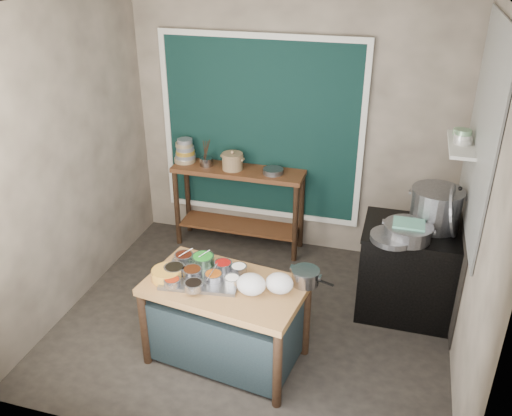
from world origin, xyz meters
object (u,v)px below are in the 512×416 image
(prep_table, at_px, (226,322))
(saucepan, at_px, (305,277))
(ceramic_crock, at_px, (232,162))
(condiment_tray, at_px, (202,277))
(stock_pot, at_px, (436,208))
(utensil_cup, at_px, (206,162))
(back_counter, at_px, (239,208))
(yellow_basin, at_px, (167,275))
(steamer, at_px, (408,232))
(stove_block, at_px, (410,272))

(prep_table, bearing_deg, saucepan, 24.69)
(saucepan, distance_m, ceramic_crock, 1.99)
(condiment_tray, height_order, stock_pot, stock_pot)
(saucepan, xyz_separation_m, utensil_cup, (-1.44, 1.64, 0.18))
(back_counter, height_order, yellow_basin, back_counter)
(utensil_cup, bearing_deg, back_counter, 0.44)
(condiment_tray, distance_m, yellow_basin, 0.28)
(condiment_tray, bearing_deg, stock_pot, 33.26)
(back_counter, xyz_separation_m, condiment_tray, (0.27, -1.80, 0.29))
(ceramic_crock, xyz_separation_m, stock_pot, (2.09, -0.61, 0.03))
(condiment_tray, height_order, steamer, steamer)
(stove_block, bearing_deg, stock_pot, 34.16)
(yellow_basin, distance_m, steamer, 2.07)
(stove_block, height_order, stock_pot, stock_pot)
(yellow_basin, relative_size, ceramic_crock, 1.00)
(stove_block, relative_size, utensil_cup, 5.96)
(yellow_basin, xyz_separation_m, steamer, (1.82, 0.96, 0.15))
(back_counter, bearing_deg, ceramic_crock, -156.00)
(stock_pot, bearing_deg, yellow_basin, -148.28)
(prep_table, height_order, steamer, steamer)
(back_counter, relative_size, steamer, 3.41)
(stock_pot, xyz_separation_m, steamer, (-0.22, -0.29, -0.11))
(stove_block, distance_m, stock_pot, 0.66)
(condiment_tray, bearing_deg, prep_table, -8.74)
(back_counter, xyz_separation_m, ceramic_crock, (-0.06, -0.02, 0.56))
(ceramic_crock, bearing_deg, utensil_cup, 175.95)
(saucepan, bearing_deg, ceramic_crock, 143.18)
(yellow_basin, bearing_deg, stove_block, 31.54)
(stove_block, distance_m, saucepan, 1.29)
(stove_block, relative_size, steamer, 2.12)
(stove_block, distance_m, condiment_tray, 1.98)
(saucepan, xyz_separation_m, ceramic_crock, (-1.13, 1.62, 0.22))
(utensil_cup, relative_size, stock_pot, 0.32)
(saucepan, bearing_deg, steamer, 62.08)
(yellow_basin, height_order, steamer, steamer)
(prep_table, distance_m, saucepan, 0.77)
(condiment_tray, distance_m, ceramic_crock, 1.82)
(prep_table, distance_m, stove_block, 1.81)
(prep_table, bearing_deg, ceramic_crock, 114.15)
(stove_block, bearing_deg, utensil_cup, 162.19)
(prep_table, bearing_deg, yellow_basin, -163.98)
(prep_table, relative_size, yellow_basin, 5.20)
(saucepan, height_order, steamer, steamer)
(back_counter, distance_m, saucepan, 2.00)
(stove_block, distance_m, utensil_cup, 2.45)
(prep_table, distance_m, ceramic_crock, 1.99)
(back_counter, relative_size, stock_pot, 3.11)
(stove_block, xyz_separation_m, utensil_cup, (-2.26, 0.73, 0.57))
(prep_table, height_order, condiment_tray, condiment_tray)
(stove_block, bearing_deg, steamer, -111.17)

